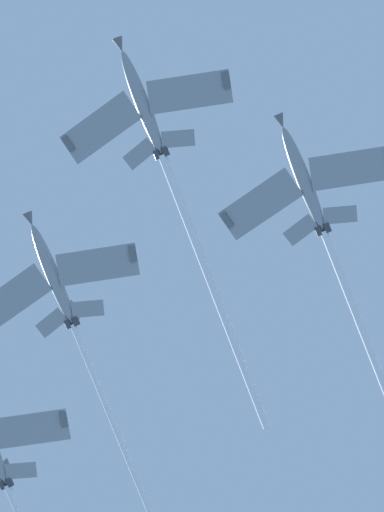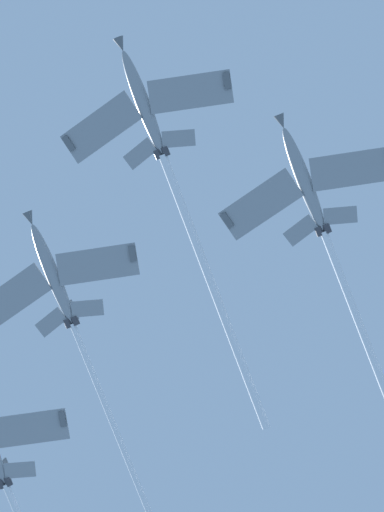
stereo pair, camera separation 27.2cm
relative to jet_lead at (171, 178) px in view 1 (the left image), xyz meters
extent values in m
ellipsoid|color=gray|center=(-1.52, -7.93, 3.34)|extent=(3.76, 11.71, 5.82)
cone|color=#595E60|center=(-2.69, -14.02, 5.89)|extent=(1.54, 2.13, 1.72)
ellipsoid|color=black|center=(-1.84, -9.62, 4.69)|extent=(1.53, 3.07, 1.90)
cube|color=gray|center=(3.82, -8.24, 2.94)|extent=(9.17, 3.90, 1.55)
cube|color=#595E60|center=(7.90, -8.70, 2.94)|extent=(0.79, 1.75, 0.80)
cube|color=gray|center=(-6.59, -6.25, 2.94)|extent=(9.60, 6.87, 1.55)
cube|color=#595E60|center=(-10.56, -5.16, 2.94)|extent=(1.35, 1.85, 0.80)
cube|color=gray|center=(1.59, -3.82, 1.44)|extent=(3.79, 2.16, 0.83)
cube|color=gray|center=(-2.89, -2.96, 1.44)|extent=(3.99, 3.25, 0.83)
cube|color=#595E60|center=(-0.58, -3.05, 2.81)|extent=(0.79, 3.26, 3.50)
cylinder|color=#38383D|center=(-0.08, -2.79, 1.04)|extent=(1.02, 1.36, 1.12)
cylinder|color=#38383D|center=(-0.96, -2.62, 1.04)|extent=(1.02, 1.36, 1.12)
cylinder|color=white|center=(2.32, 12.10, -5.15)|extent=(6.64, 29.80, 13.15)
ellipsoid|color=gray|center=(14.05, 2.43, -1.50)|extent=(3.90, 11.78, 5.54)
cone|color=#595E60|center=(12.81, -3.70, 0.88)|extent=(1.56, 2.12, 1.69)
ellipsoid|color=black|center=(13.71, 0.72, -0.20)|extent=(1.56, 3.08, 1.84)
cube|color=gray|center=(19.39, 2.07, -1.88)|extent=(9.14, 3.83, 1.47)
cube|color=gray|center=(9.00, 4.18, -1.88)|extent=(9.60, 6.97, 1.47)
cube|color=#595E60|center=(5.05, 5.32, -1.88)|extent=(1.37, 1.86, 0.75)
cube|color=gray|center=(17.22, 6.56, -3.28)|extent=(3.77, 2.14, 0.79)
cube|color=gray|center=(12.75, 7.46, -3.28)|extent=(3.99, 3.29, 0.79)
cube|color=#595E60|center=(15.05, 7.32, -1.90)|extent=(0.82, 3.21, 3.47)
cylinder|color=#38383D|center=(15.57, 7.62, -3.66)|extent=(1.03, 1.35, 1.10)
cylinder|color=#38383D|center=(14.69, 7.80, -3.66)|extent=(1.03, 1.35, 1.10)
ellipsoid|color=gray|center=(-15.34, 7.88, -1.94)|extent=(3.91, 11.73, 5.74)
cone|color=#595E60|center=(-16.60, 1.79, 0.56)|extent=(1.56, 2.13, 1.71)
ellipsoid|color=black|center=(-15.69, 6.19, -0.60)|extent=(1.57, 3.07, 1.88)
cube|color=gray|center=(-10.01, 7.50, -2.33)|extent=(9.13, 3.79, 1.53)
cube|color=#595E60|center=(-5.93, 6.99, -2.33)|extent=(0.77, 1.74, 0.78)
cube|color=gray|center=(-20.39, 9.64, -2.33)|extent=(9.59, 6.97, 1.53)
cube|color=gray|center=(-12.18, 11.96, -3.80)|extent=(3.77, 2.12, 0.82)
cube|color=gray|center=(-16.64, 12.88, -3.80)|extent=(3.98, 3.28, 0.82)
cube|color=#595E60|center=(-14.34, 12.75, -2.43)|extent=(0.83, 3.24, 3.49)
cylinder|color=#38383D|center=(-13.83, 13.02, -4.19)|extent=(1.03, 1.36, 1.12)
cylinder|color=#38383D|center=(-14.71, 13.20, -4.19)|extent=(1.03, 1.36, 1.12)
cylinder|color=white|center=(-10.28, 32.51, -12.15)|extent=(8.65, 38.84, 16.44)
cube|color=gray|center=(-21.83, 24.02, -7.58)|extent=(9.13, 3.79, 1.49)
cube|color=#595E60|center=(-17.75, 23.51, -7.58)|extent=(0.77, 1.75, 0.77)
cube|color=gray|center=(-23.99, 28.50, -9.01)|extent=(3.77, 2.12, 0.80)
cube|color=#595E60|center=(-26.16, 29.27, -7.64)|extent=(0.83, 3.22, 3.48)
cylinder|color=#38383D|center=(-25.64, 29.56, -9.40)|extent=(1.03, 1.36, 1.11)
cylinder|color=#38383D|center=(-26.52, 29.74, -9.40)|extent=(1.03, 1.36, 1.11)
camera|label=1|loc=(12.64, -48.31, -112.12)|focal=78.96mm
camera|label=2|loc=(12.37, -48.36, -112.12)|focal=78.96mm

